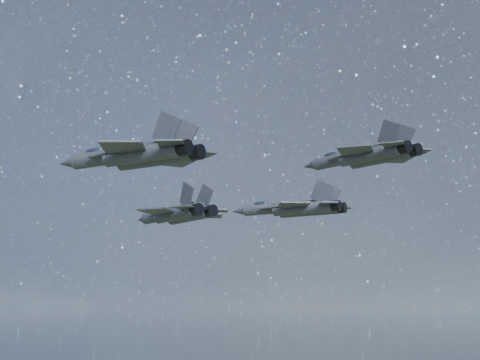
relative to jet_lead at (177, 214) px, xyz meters
The scene contains 4 objects.
jet_lead is the anchor object (origin of this frame).
jet_left 18.92m from the jet_lead, 59.87° to the left, with size 19.65×13.70×4.94m.
jet_right 28.56m from the jet_lead, 55.72° to the right, with size 18.38×12.87×4.63m.
jet_slot 31.94m from the jet_lead, ahead, with size 16.06×11.01×4.03m.
Camera 1 is at (48.44, -64.46, 130.92)m, focal length 50.00 mm.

